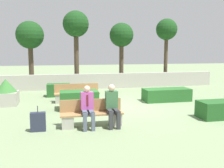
% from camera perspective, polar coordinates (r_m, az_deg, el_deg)
% --- Properties ---
extents(ground_plane, '(60.00, 60.00, 0.00)m').
position_cam_1_polar(ground_plane, '(10.75, 3.47, -5.03)').
color(ground_plane, gray).
extents(perimeter_wall, '(14.40, 0.30, 0.93)m').
position_cam_1_polar(perimeter_wall, '(15.59, -1.55, 0.71)').
color(perimeter_wall, '#ADA89E').
rests_on(perimeter_wall, ground_plane).
extents(bench_front, '(1.96, 0.49, 0.83)m').
position_cam_1_polar(bench_front, '(7.92, -4.67, -7.31)').
color(bench_front, '#A37A4C').
rests_on(bench_front, ground_plane).
extents(bench_left_side, '(2.04, 0.48, 0.83)m').
position_cam_1_polar(bench_left_side, '(11.61, -8.03, -2.49)').
color(bench_left_side, '#A37A4C').
rests_on(bench_left_side, ground_plane).
extents(person_seated_man, '(0.38, 0.63, 1.30)m').
position_cam_1_polar(person_seated_man, '(7.68, -5.61, -4.85)').
color(person_seated_man, '#515B70').
rests_on(person_seated_man, ground_plane).
extents(person_seated_woman, '(0.38, 0.63, 1.31)m').
position_cam_1_polar(person_seated_woman, '(7.80, 0.07, -4.51)').
color(person_seated_woman, '#333338').
rests_on(person_seated_woman, ground_plane).
extents(hedge_block_near_left, '(1.14, 0.79, 0.60)m').
position_cam_1_polar(hedge_block_near_left, '(9.52, 22.53, -5.44)').
color(hedge_block_near_left, '#235623').
rests_on(hedge_block_near_left, ground_plane).
extents(hedge_block_near_right, '(1.53, 0.89, 0.74)m').
position_cam_1_polar(hedge_block_near_right, '(10.22, -7.55, -3.64)').
color(hedge_block_near_right, '#286028').
rests_on(hedge_block_near_right, ground_plane).
extents(hedge_block_mid_left, '(1.18, 0.66, 0.64)m').
position_cam_1_polar(hedge_block_mid_left, '(13.22, -12.13, -1.35)').
color(hedge_block_mid_left, '#235623').
rests_on(hedge_block_mid_left, ground_plane).
extents(hedge_block_mid_right, '(2.19, 0.88, 0.59)m').
position_cam_1_polar(hedge_block_mid_right, '(12.01, 12.36, -2.41)').
color(hedge_block_mid_right, '#286028').
rests_on(hedge_block_mid_right, ground_plane).
extents(planter_corner_left, '(0.94, 0.94, 1.15)m').
position_cam_1_polar(planter_corner_left, '(11.69, -23.05, -1.77)').
color(planter_corner_left, '#ADA89E').
rests_on(planter_corner_left, ground_plane).
extents(suitcase, '(0.44, 0.20, 0.77)m').
position_cam_1_polar(suitcase, '(7.73, -16.54, -8.28)').
color(suitcase, '#282D42').
rests_on(suitcase, ground_plane).
extents(tree_leftmost, '(1.71, 1.71, 4.16)m').
position_cam_1_polar(tree_leftmost, '(16.51, -18.25, 10.29)').
color(tree_leftmost, '#473828').
rests_on(tree_leftmost, ground_plane).
extents(tree_center_left, '(1.61, 1.61, 4.79)m').
position_cam_1_polar(tree_center_left, '(16.01, -8.25, 12.91)').
color(tree_center_left, '#473828').
rests_on(tree_center_left, ground_plane).
extents(tree_center_right, '(1.60, 1.60, 4.17)m').
position_cam_1_polar(tree_center_right, '(16.90, 2.18, 10.79)').
color(tree_center_right, '#473828').
rests_on(tree_center_right, ground_plane).
extents(tree_rightmost, '(1.43, 1.43, 4.49)m').
position_cam_1_polar(tree_rightmost, '(17.66, 12.35, 11.66)').
color(tree_rightmost, '#473828').
rests_on(tree_rightmost, ground_plane).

